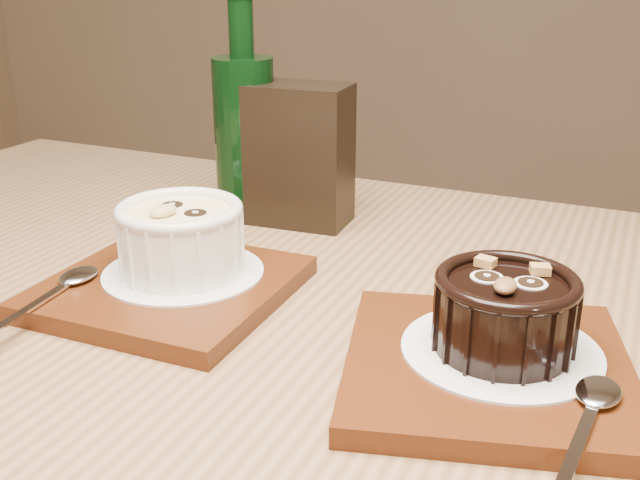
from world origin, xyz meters
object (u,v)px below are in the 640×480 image
(tray_right, at_px, (487,368))
(condiment_stand, at_px, (299,155))
(ramekin_white, at_px, (181,235))
(tray_left, at_px, (169,288))
(table, at_px, (275,439))
(ramekin_dark, at_px, (505,309))
(green_bottle, at_px, (245,132))

(tray_right, distance_m, condiment_stand, 0.34)
(ramekin_white, height_order, tray_right, ramekin_white)
(tray_left, relative_size, condiment_stand, 1.29)
(table, bearing_deg, condiment_stand, 105.86)
(condiment_stand, bearing_deg, tray_right, -48.09)
(ramekin_dark, relative_size, condiment_stand, 0.66)
(ramekin_dark, bearing_deg, ramekin_white, 171.72)
(ramekin_white, height_order, green_bottle, green_bottle)
(tray_left, height_order, ramekin_dark, ramekin_dark)
(ramekin_white, height_order, condiment_stand, condiment_stand)
(ramekin_dark, bearing_deg, condiment_stand, 136.03)
(tray_right, bearing_deg, table, 175.86)
(table, bearing_deg, tray_left, 162.38)
(table, xyz_separation_m, green_bottle, (-0.12, 0.24, 0.18))
(tray_left, relative_size, ramekin_white, 1.79)
(table, bearing_deg, tray_right, -4.14)
(ramekin_white, bearing_deg, tray_left, -87.28)
(ramekin_white, relative_size, tray_right, 0.56)
(tray_left, relative_size, tray_right, 1.00)
(table, distance_m, green_bottle, 0.32)
(tray_right, xyz_separation_m, green_bottle, (-0.28, 0.25, 0.08))
(ramekin_dark, bearing_deg, table, -177.90)
(ramekin_dark, bearing_deg, green_bottle, 142.48)
(table, distance_m, ramekin_white, 0.18)
(tray_left, xyz_separation_m, ramekin_white, (0.01, 0.01, 0.04))
(tray_right, bearing_deg, ramekin_white, 167.02)
(tray_left, bearing_deg, ramekin_dark, -6.85)
(green_bottle, bearing_deg, tray_right, -41.43)
(table, relative_size, ramekin_white, 12.59)
(tray_left, xyz_separation_m, tray_right, (0.26, -0.04, 0.00))
(tray_left, distance_m, ramekin_dark, 0.27)
(ramekin_white, relative_size, condiment_stand, 0.72)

